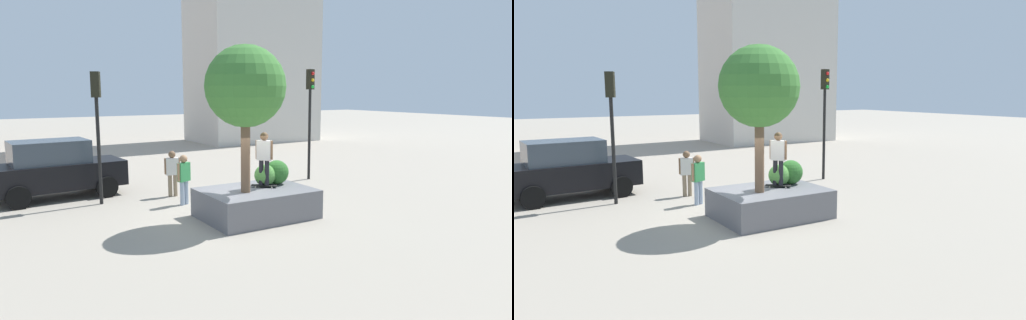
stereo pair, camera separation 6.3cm
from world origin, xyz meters
TOP-DOWN VIEW (x-y plane):
  - ground_plane at (0.00, 0.00)m, footprint 120.00×120.00m
  - planter_ledge at (0.56, -0.27)m, footprint 3.27×2.44m
  - plaza_tree at (0.08, -0.46)m, footprint 2.37×2.37m
  - boxwood_shrub at (1.06, 0.01)m, footprint 0.68×0.68m
  - hedge_clump at (1.53, 0.05)m, footprint 0.78×0.78m
  - skateboard at (0.91, -0.18)m, footprint 0.75×0.67m
  - skateboarder at (0.91, -0.18)m, footprint 0.42×0.46m
  - sedan_parked at (-4.29, 5.63)m, footprint 4.68×2.42m
  - traffic_light_corner at (5.76, 3.76)m, footprint 0.31×0.36m
  - traffic_light_median at (-3.10, 3.92)m, footprint 0.36×0.37m
  - pedestrian_crossing at (-0.58, 3.74)m, footprint 0.56×0.30m
  - bystander_watching at (-0.71, 2.34)m, footprint 0.54×0.36m
  - brick_midrise at (12.00, 19.00)m, footprint 8.96×6.01m

SIDE VIEW (x-z plane):
  - ground_plane at x=0.00m, z-range 0.00..0.00m
  - planter_ledge at x=0.56m, z-range 0.00..0.88m
  - skateboard at x=0.91m, z-range 0.90..0.97m
  - pedestrian_crossing at x=-0.58m, z-range 0.13..1.82m
  - bystander_watching at x=-0.71m, z-range 0.13..1.85m
  - sedan_parked at x=-4.29m, z-range 0.02..2.13m
  - boxwood_shrub at x=1.06m, z-range 0.88..1.55m
  - hedge_clump at x=1.53m, z-range 0.88..1.65m
  - skateboarder at x=0.91m, z-range 1.08..2.73m
  - traffic_light_median at x=-3.10m, z-range 0.82..5.30m
  - traffic_light_corner at x=5.76m, z-range 0.85..5.61m
  - plaza_tree at x=0.08m, z-range 1.81..6.10m
  - brick_midrise at x=12.00m, z-range 0.00..20.06m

